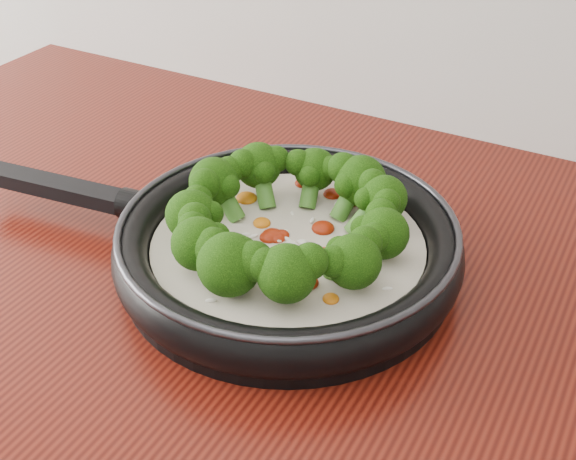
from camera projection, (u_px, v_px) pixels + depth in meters
The scene contains 1 object.
skillet at pixel (285, 240), 0.73m from camera, with size 0.55×0.38×0.10m.
Camera 1 is at (0.17, 0.59, 1.35)m, focal length 46.19 mm.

